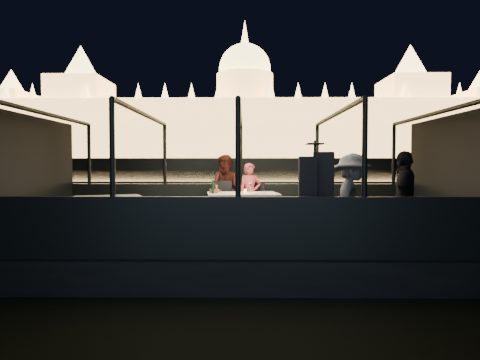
{
  "coord_description": "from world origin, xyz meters",
  "views": [
    {
      "loc": [
        0.1,
        -8.09,
        1.86
      ],
      "look_at": [
        0.0,
        0.4,
        1.55
      ],
      "focal_mm": 32.0,
      "sensor_mm": 36.0,
      "label": 1
    }
  ],
  "objects_px": {
    "chair_port_left": "(221,205)",
    "coat_stand": "(314,195)",
    "person_man_maroon": "(227,191)",
    "passenger_dark": "(405,196)",
    "wine_bottle": "(213,186)",
    "dining_table_aft": "(109,211)",
    "chair_port_right": "(256,205)",
    "dining_table_central": "(242,211)",
    "person_woman_coral": "(250,191)",
    "passenger_stripe": "(353,197)"
  },
  "relations": [
    {
      "from": "chair_port_left",
      "to": "coat_stand",
      "type": "distance_m",
      "value": 3.4
    },
    {
      "from": "person_man_maroon",
      "to": "passenger_dark",
      "type": "bearing_deg",
      "value": -29.74
    },
    {
      "from": "coat_stand",
      "to": "passenger_dark",
      "type": "bearing_deg",
      "value": 17.32
    },
    {
      "from": "wine_bottle",
      "to": "dining_table_aft",
      "type": "bearing_deg",
      "value": 174.16
    },
    {
      "from": "chair_port_right",
      "to": "wine_bottle",
      "type": "height_order",
      "value": "wine_bottle"
    },
    {
      "from": "dining_table_central",
      "to": "dining_table_aft",
      "type": "relative_size",
      "value": 1.1
    },
    {
      "from": "dining_table_central",
      "to": "dining_table_aft",
      "type": "bearing_deg",
      "value": -179.55
    },
    {
      "from": "coat_stand",
      "to": "person_woman_coral",
      "type": "xyz_separation_m",
      "value": [
        -0.94,
        3.16,
        -0.15
      ]
    },
    {
      "from": "chair_port_left",
      "to": "passenger_stripe",
      "type": "distance_m",
      "value": 3.6
    },
    {
      "from": "coat_stand",
      "to": "wine_bottle",
      "type": "height_order",
      "value": "coat_stand"
    },
    {
      "from": "chair_port_left",
      "to": "person_woman_coral",
      "type": "bearing_deg",
      "value": 26.26
    },
    {
      "from": "chair_port_left",
      "to": "passenger_stripe",
      "type": "bearing_deg",
      "value": -41.08
    },
    {
      "from": "coat_stand",
      "to": "passenger_dark",
      "type": "relative_size",
      "value": 1.08
    },
    {
      "from": "passenger_dark",
      "to": "chair_port_right",
      "type": "bearing_deg",
      "value": -108.5
    },
    {
      "from": "dining_table_central",
      "to": "person_man_maroon",
      "type": "xyz_separation_m",
      "value": [
        -0.36,
        0.81,
        0.36
      ]
    },
    {
      "from": "person_woman_coral",
      "to": "wine_bottle",
      "type": "height_order",
      "value": "person_woman_coral"
    },
    {
      "from": "person_man_maroon",
      "to": "passenger_stripe",
      "type": "bearing_deg",
      "value": -43.12
    },
    {
      "from": "chair_port_right",
      "to": "person_man_maroon",
      "type": "xyz_separation_m",
      "value": [
        -0.66,
        0.14,
        0.3
      ]
    },
    {
      "from": "passenger_stripe",
      "to": "passenger_dark",
      "type": "bearing_deg",
      "value": -51.26
    },
    {
      "from": "passenger_stripe",
      "to": "dining_table_aft",
      "type": "bearing_deg",
      "value": 82.87
    },
    {
      "from": "dining_table_aft",
      "to": "person_man_maroon",
      "type": "distance_m",
      "value": 2.6
    },
    {
      "from": "dining_table_central",
      "to": "wine_bottle",
      "type": "height_order",
      "value": "wine_bottle"
    },
    {
      "from": "chair_port_left",
      "to": "coat_stand",
      "type": "height_order",
      "value": "coat_stand"
    },
    {
      "from": "chair_port_left",
      "to": "person_man_maroon",
      "type": "xyz_separation_m",
      "value": [
        0.11,
        0.26,
        0.3
      ]
    },
    {
      "from": "dining_table_central",
      "to": "chair_port_left",
      "type": "height_order",
      "value": "chair_port_left"
    },
    {
      "from": "passenger_stripe",
      "to": "coat_stand",
      "type": "bearing_deg",
      "value": 123.58
    },
    {
      "from": "dining_table_central",
      "to": "wine_bottle",
      "type": "distance_m",
      "value": 0.84
    },
    {
      "from": "passenger_dark",
      "to": "chair_port_left",
      "type": "bearing_deg",
      "value": -99.08
    },
    {
      "from": "dining_table_central",
      "to": "wine_bottle",
      "type": "bearing_deg",
      "value": -157.62
    },
    {
      "from": "chair_port_left",
      "to": "chair_port_right",
      "type": "height_order",
      "value": "chair_port_left"
    },
    {
      "from": "dining_table_central",
      "to": "chair_port_right",
      "type": "bearing_deg",
      "value": 65.62
    },
    {
      "from": "chair_port_right",
      "to": "passenger_dark",
      "type": "bearing_deg",
      "value": -23.95
    },
    {
      "from": "dining_table_aft",
      "to": "coat_stand",
      "type": "height_order",
      "value": "coat_stand"
    },
    {
      "from": "dining_table_aft",
      "to": "coat_stand",
      "type": "bearing_deg",
      "value": -31.7
    },
    {
      "from": "passenger_stripe",
      "to": "wine_bottle",
      "type": "height_order",
      "value": "passenger_stripe"
    },
    {
      "from": "chair_port_left",
      "to": "dining_table_aft",
      "type": "bearing_deg",
      "value": -155.15
    },
    {
      "from": "passenger_stripe",
      "to": "chair_port_right",
      "type": "bearing_deg",
      "value": 45.13
    },
    {
      "from": "dining_table_central",
      "to": "passenger_stripe",
      "type": "xyz_separation_m",
      "value": [
        1.72,
        -2.28,
        0.47
      ]
    },
    {
      "from": "person_man_maroon",
      "to": "passenger_dark",
      "type": "distance_m",
      "value": 4.08
    },
    {
      "from": "passenger_dark",
      "to": "wine_bottle",
      "type": "bearing_deg",
      "value": -88.07
    },
    {
      "from": "chair_port_left",
      "to": "wine_bottle",
      "type": "relative_size",
      "value": 3.6
    },
    {
      "from": "person_woman_coral",
      "to": "wine_bottle",
      "type": "bearing_deg",
      "value": -139.97
    },
    {
      "from": "dining_table_central",
      "to": "person_woman_coral",
      "type": "relative_size",
      "value": 1.04
    },
    {
      "from": "person_woman_coral",
      "to": "chair_port_left",
      "type": "bearing_deg",
      "value": -176.43
    },
    {
      "from": "coat_stand",
      "to": "dining_table_central",
      "type": "bearing_deg",
      "value": 114.4
    },
    {
      "from": "passenger_stripe",
      "to": "wine_bottle",
      "type": "bearing_deg",
      "value": 68.18
    },
    {
      "from": "chair_port_right",
      "to": "coat_stand",
      "type": "xyz_separation_m",
      "value": [
        0.8,
        -3.1,
        0.45
      ]
    },
    {
      "from": "person_woman_coral",
      "to": "passenger_stripe",
      "type": "height_order",
      "value": "passenger_stripe"
    },
    {
      "from": "passenger_stripe",
      "to": "wine_bottle",
      "type": "xyz_separation_m",
      "value": [
        -2.32,
        2.03,
        0.06
      ]
    },
    {
      "from": "dining_table_aft",
      "to": "person_man_maroon",
      "type": "xyz_separation_m",
      "value": [
        2.44,
        0.83,
        0.36
      ]
    }
  ]
}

